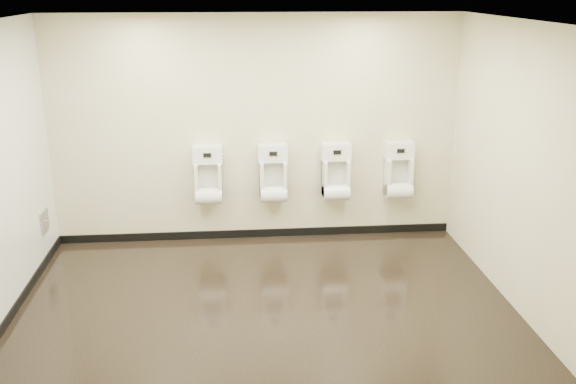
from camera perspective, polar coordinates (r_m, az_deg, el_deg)
name	(u,v)px	position (r m, az deg, el deg)	size (l,w,h in m)	color
ground	(265,300)	(6.74, -2.05, -9.55)	(5.00, 3.50, 0.00)	black
ceiling	(262,21)	(5.97, -2.36, 14.97)	(5.00, 3.50, 0.00)	silver
back_wall	(256,130)	(7.90, -2.87, 5.48)	(5.00, 0.02, 2.80)	beige
front_wall	(277,238)	(4.56, -1.03, -4.15)	(5.00, 0.02, 2.80)	beige
right_wall	(513,164)	(6.80, 19.34, 2.38)	(0.02, 3.50, 2.80)	beige
skirting_back	(258,233)	(8.29, -2.73, -3.67)	(5.00, 0.02, 0.10)	black
skirting_left	(17,306)	(7.05, -22.96, -9.29)	(0.02, 3.50, 0.10)	black
access_panel	(45,221)	(7.93, -20.82, -2.45)	(0.04, 0.25, 0.25)	#9E9EA3
urinal_0	(208,179)	(7.93, -7.09, 1.13)	(0.37, 0.28, 0.70)	white
urinal_1	(273,178)	(7.94, -1.33, 1.29)	(0.37, 0.28, 0.70)	white
urinal_2	(336,176)	(8.03, 4.28, 1.43)	(0.37, 0.28, 0.70)	white
urinal_3	(398,174)	(8.19, 9.79, 1.56)	(0.37, 0.28, 0.70)	white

